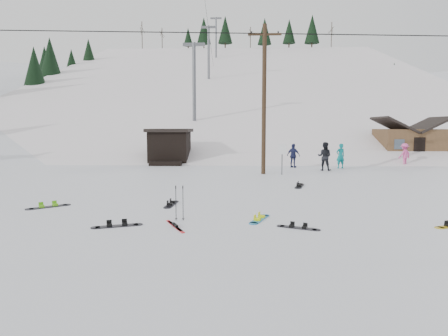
{
  "coord_description": "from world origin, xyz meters",
  "views": [
    {
      "loc": [
        0.44,
        -10.58,
        2.91
      ],
      "look_at": [
        -0.08,
        3.96,
        1.4
      ],
      "focal_mm": 32.0,
      "sensor_mm": 36.0,
      "label": 1
    }
  ],
  "objects_px": {
    "utility_pole": "(264,97)",
    "hero_skis": "(175,226)",
    "hero_snowboard": "(259,219)",
    "cabin": "(409,143)"
  },
  "relations": [
    {
      "from": "hero_snowboard",
      "to": "hero_skis",
      "type": "xyz_separation_m",
      "value": [
        -2.52,
        -0.97,
        -0.0
      ]
    },
    {
      "from": "cabin",
      "to": "hero_snowboard",
      "type": "bearing_deg",
      "value": -121.97
    },
    {
      "from": "hero_snowboard",
      "to": "hero_skis",
      "type": "distance_m",
      "value": 2.7
    },
    {
      "from": "utility_pole",
      "to": "hero_snowboard",
      "type": "height_order",
      "value": "utility_pole"
    },
    {
      "from": "cabin",
      "to": "utility_pole",
      "type": "bearing_deg",
      "value": -142.44
    },
    {
      "from": "hero_snowboard",
      "to": "cabin",
      "type": "bearing_deg",
      "value": -10.82
    },
    {
      "from": "utility_pole",
      "to": "hero_snowboard",
      "type": "relative_size",
      "value": 6.51
    },
    {
      "from": "utility_pole",
      "to": "hero_skis",
      "type": "bearing_deg",
      "value": -104.44
    },
    {
      "from": "utility_pole",
      "to": "hero_skis",
      "type": "relative_size",
      "value": 6.04
    },
    {
      "from": "cabin",
      "to": "hero_skis",
      "type": "relative_size",
      "value": 3.62
    }
  ]
}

